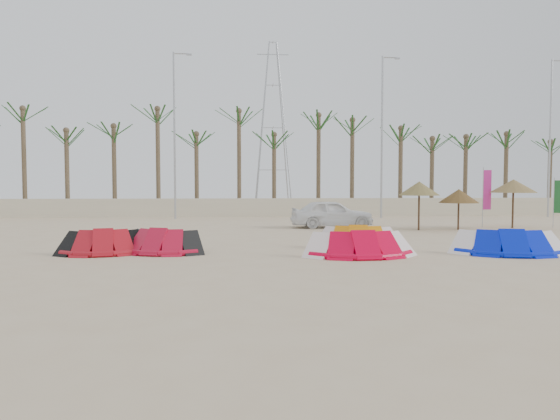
{
  "coord_description": "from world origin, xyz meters",
  "views": [
    {
      "loc": [
        -1.43,
        -13.66,
        2.33
      ],
      "look_at": [
        0.0,
        6.0,
        1.3
      ],
      "focal_mm": 32.0,
      "sensor_mm": 36.0,
      "label": 1
    }
  ],
  "objects": [
    {
      "name": "kite_red_left",
      "position": [
        -6.06,
        3.43,
        0.42
      ],
      "size": [
        3.13,
        2.02,
        0.9
      ],
      "color": "#A30E19",
      "rests_on": "ground"
    },
    {
      "name": "kite_red_mid",
      "position": [
        -4.24,
        3.52,
        0.42
      ],
      "size": [
        3.3,
        2.27,
        0.9
      ],
      "color": "#B30C27",
      "rests_on": "ground"
    },
    {
      "name": "parasol_mid",
      "position": [
        9.48,
        10.94,
        1.72
      ],
      "size": [
        1.99,
        1.99,
        2.07
      ],
      "color": "#4C331E",
      "rests_on": "ground"
    },
    {
      "name": "ground",
      "position": [
        0.0,
        0.0,
        0.0
      ],
      "size": [
        120.0,
        120.0,
        0.0
      ],
      "primitive_type": "plane",
      "color": "#C8B290",
      "rests_on": "ground"
    },
    {
      "name": "pylon",
      "position": [
        1.0,
        28.0,
        0.0
      ],
      "size": [
        3.0,
        3.0,
        14.0
      ],
      "primitive_type": null,
      "color": "#A5A8AD",
      "rests_on": "ground"
    },
    {
      "name": "kite_orange",
      "position": [
        2.67,
        4.24,
        0.42
      ],
      "size": [
        3.24,
        2.02,
        0.9
      ],
      "color": "orange",
      "rests_on": "ground"
    },
    {
      "name": "car",
      "position": [
        3.28,
        12.72,
        0.75
      ],
      "size": [
        4.43,
        1.91,
        1.49
      ],
      "primitive_type": "imported",
      "rotation": [
        0.0,
        0.0,
        1.6
      ],
      "color": "white",
      "rests_on": "ground"
    },
    {
      "name": "parasol_right",
      "position": [
        12.71,
        11.6,
        2.22
      ],
      "size": [
        2.35,
        2.35,
        2.58
      ],
      "color": "#4C331E",
      "rests_on": "ground"
    },
    {
      "name": "parasol_left",
      "position": [
        7.38,
        10.86,
        2.1
      ],
      "size": [
        2.04,
        2.04,
        2.46
      ],
      "color": "#4C331E",
      "rests_on": "ground"
    },
    {
      "name": "kite_blue",
      "position": [
        7.31,
        2.46,
        0.42
      ],
      "size": [
        3.8,
        2.2,
        0.9
      ],
      "color": "#0318D2",
      "rests_on": "ground"
    },
    {
      "name": "flag_pink",
      "position": [
        11.51,
        12.15,
        1.93
      ],
      "size": [
        0.45,
        0.07,
        3.25
      ],
      "color": "#A5A8AD",
      "rests_on": "ground"
    },
    {
      "name": "lamp_d",
      "position": [
        20.04,
        20.0,
        5.77
      ],
      "size": [
        1.25,
        0.14,
        11.0
      ],
      "color": "#A5A8AD",
      "rests_on": "ground"
    },
    {
      "name": "palm_line",
      "position": [
        0.67,
        23.5,
        6.44
      ],
      "size": [
        52.0,
        4.0,
        7.7
      ],
      "color": "brown",
      "rests_on": "ground"
    },
    {
      "name": "kite_red_right",
      "position": [
        2.31,
        2.36,
        0.42
      ],
      "size": [
        3.59,
        1.71,
        0.9
      ],
      "color": "red",
      "rests_on": "ground"
    },
    {
      "name": "lamp_b",
      "position": [
        -5.96,
        20.0,
        5.77
      ],
      "size": [
        1.25,
        0.14,
        11.0
      ],
      "color": "#A5A8AD",
      "rests_on": "ground"
    },
    {
      "name": "boundary_wall",
      "position": [
        0.0,
        22.0,
        0.65
      ],
      "size": [
        60.0,
        0.3,
        1.3
      ],
      "primitive_type": "cube",
      "color": "beige",
      "rests_on": "ground"
    },
    {
      "name": "flag_green",
      "position": [
        15.16,
        11.66,
        1.58
      ],
      "size": [
        0.45,
        0.13,
        2.67
      ],
      "color": "#A5A8AD",
      "rests_on": "ground"
    },
    {
      "name": "lamp_c",
      "position": [
        8.04,
        20.0,
        5.77
      ],
      "size": [
        1.25,
        0.14,
        11.0
      ],
      "color": "#A5A8AD",
      "rests_on": "ground"
    }
  ]
}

